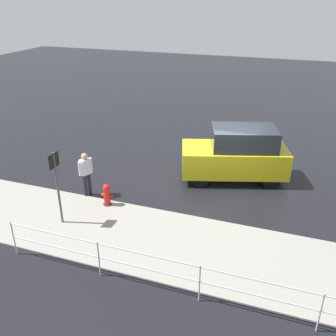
{
  "coord_description": "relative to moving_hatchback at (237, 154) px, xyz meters",
  "views": [
    {
      "loc": [
        -2.27,
        12.48,
        6.59
      ],
      "look_at": [
        1.7,
        1.21,
        0.9
      ],
      "focal_mm": 40.0,
      "sensor_mm": 36.0,
      "label": 1
    }
  ],
  "objects": [
    {
      "name": "moving_hatchback",
      "position": [
        0.0,
        0.0,
        0.0
      ],
      "size": [
        4.23,
        2.8,
        2.06
      ],
      "color": "yellow",
      "rests_on": "ground"
    },
    {
      "name": "sign_post",
      "position": [
        4.52,
        4.85,
        0.55
      ],
      "size": [
        0.07,
        0.44,
        2.4
      ],
      "color": "#4C4C51",
      "rests_on": "ground"
    },
    {
      "name": "pedestrian",
      "position": [
        4.67,
        3.05,
        -0.07
      ],
      "size": [
        0.36,
        0.54,
        1.62
      ],
      "color": "silver",
      "rests_on": "ground"
    },
    {
      "name": "fire_hydrant",
      "position": [
        3.69,
        3.43,
        -0.63
      ],
      "size": [
        0.42,
        0.31,
        0.8
      ],
      "color": "red",
      "rests_on": "ground"
    },
    {
      "name": "ground_plane",
      "position": [
        0.41,
        0.56,
        -1.03
      ],
      "size": [
        60.0,
        60.0,
        0.0
      ],
      "primitive_type": "plane",
      "color": "black"
    },
    {
      "name": "metal_railing",
      "position": [
        -0.35,
        6.58,
        -0.29
      ],
      "size": [
        10.43,
        0.04,
        1.05
      ],
      "color": "#B7BABF",
      "rests_on": "ground"
    },
    {
      "name": "kerb_strip",
      "position": [
        0.41,
        4.76,
        -1.01
      ],
      "size": [
        24.0,
        3.2,
        0.04
      ],
      "primitive_type": "cube",
      "color": "gray",
      "rests_on": "ground"
    }
  ]
}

